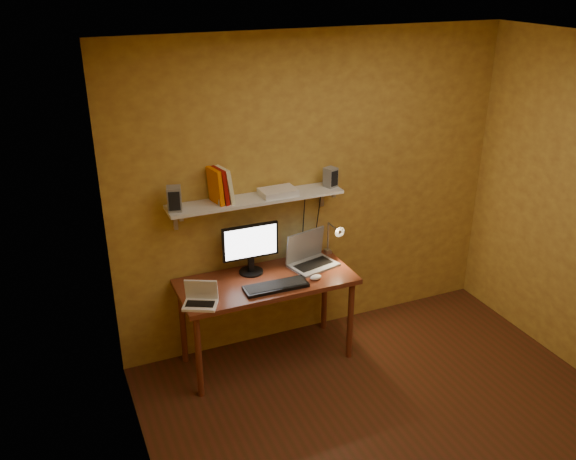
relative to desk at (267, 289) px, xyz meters
name	(u,v)px	position (x,y,z in m)	size (l,w,h in m)	color
room	(427,275)	(0.56, -1.28, 0.64)	(3.44, 3.24, 2.64)	#532415
desk	(267,289)	(0.00, 0.00, 0.00)	(1.40, 0.60, 0.75)	maroon
wall_shelf	(256,199)	(0.00, 0.19, 0.69)	(1.40, 0.25, 0.21)	white
monitor	(251,246)	(-0.07, 0.16, 0.32)	(0.46, 0.20, 0.42)	black
laptop	(310,256)	(0.43, 0.11, 0.16)	(0.42, 0.35, 0.28)	gray
netbook	(201,298)	(-0.58, -0.16, 0.14)	(0.29, 0.26, 0.19)	white
keyboard	(276,287)	(0.02, -0.16, 0.10)	(0.50, 0.17, 0.03)	black
mouse	(316,277)	(0.36, -0.15, 0.10)	(0.10, 0.06, 0.04)	white
desk_lamp	(334,236)	(0.66, 0.13, 0.29)	(0.09, 0.23, 0.38)	silver
speaker_left	(174,199)	(-0.64, 0.18, 0.80)	(0.10, 0.10, 0.18)	gray
speaker_right	(331,177)	(0.64, 0.19, 0.79)	(0.09, 0.09, 0.16)	gray
books	(220,186)	(-0.28, 0.20, 0.85)	(0.17, 0.20, 0.27)	#E96B00
shelf_camera	(225,201)	(-0.27, 0.14, 0.74)	(0.10, 0.05, 0.06)	silver
router	(278,192)	(0.18, 0.19, 0.73)	(0.28, 0.19, 0.05)	white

